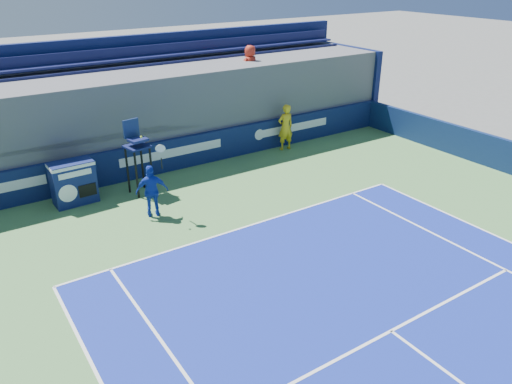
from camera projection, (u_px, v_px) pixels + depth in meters
ball_person at (285, 127)px, 20.15m from camera, size 0.72×0.50×1.88m
back_hoarding at (172, 155)px, 18.24m from camera, size 20.40×0.21×1.20m
match_clock at (73, 182)px, 15.65m from camera, size 1.35×0.78×1.40m
umpire_chair at (137, 149)px, 16.05m from camera, size 0.81×0.81×2.48m
tennis_player at (152, 191)px, 14.80m from camera, size 1.02×0.69×2.57m
stadium_seating at (147, 110)px, 19.29m from camera, size 21.00×4.05×4.40m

